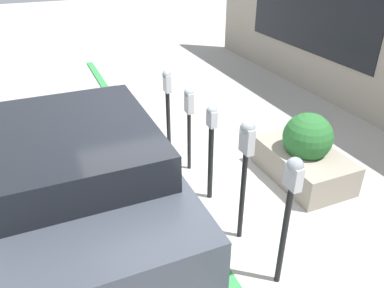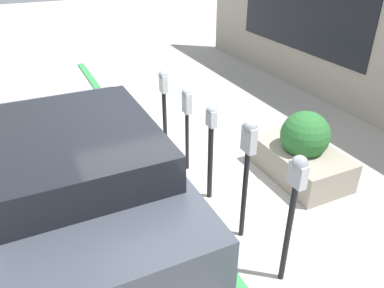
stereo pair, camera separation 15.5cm
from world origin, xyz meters
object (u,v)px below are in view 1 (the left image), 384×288
parking_meter_fourth (189,111)px  parking_meter_second (246,156)px  parking_meter_nearest (290,197)px  parked_car_front (80,173)px  planter_box (305,154)px  parking_meter_farthest (167,94)px  parking_meter_middle (211,140)px

parking_meter_fourth → parking_meter_second: bearing=178.9°
parking_meter_nearest → parking_meter_second: bearing=2.5°
parking_meter_nearest → parked_car_front: size_ratio=0.38×
parking_meter_nearest → parking_meter_second: parking_meter_second is taller
planter_box → parking_meter_farthest: bearing=39.6°
parking_meter_second → planter_box: (0.75, -1.53, -0.76)m
parking_meter_middle → parking_meter_nearest: bearing=-179.0°
parking_meter_nearest → parking_meter_middle: parking_meter_nearest is taller
parking_meter_middle → planter_box: (-0.12, -1.53, -0.51)m
parking_meter_second → parking_meter_middle: 0.91m
parked_car_front → parking_meter_fourth: bearing=-68.7°
parking_meter_farthest → planter_box: bearing=-140.4°
parking_meter_nearest → parking_meter_middle: (1.65, 0.03, -0.20)m
parking_meter_second → parking_meter_farthest: size_ratio=1.16×
parked_car_front → parking_meter_nearest: bearing=-136.0°
planter_box → parking_meter_nearest: bearing=135.5°
parking_meter_middle → parking_meter_farthest: bearing=-0.3°
parking_meter_nearest → parked_car_front: 2.51m
parking_meter_farthest → parking_meter_nearest: bearing=-179.7°
parking_meter_farthest → parked_car_front: parked_car_front is taller
parking_meter_second → planter_box: 1.87m
parking_meter_farthest → parked_car_front: size_ratio=0.34×
parking_meter_nearest → parked_car_front: bearing=44.3°
parked_car_front → parking_meter_middle: bearing=-94.8°
parking_meter_nearest → parking_meter_fourth: parking_meter_nearest is taller
planter_box → parked_car_front: 3.27m
parking_meter_fourth → planter_box: size_ratio=0.94×
parking_meter_farthest → planter_box: size_ratio=0.94×
parked_car_front → planter_box: bearing=-94.8°
parking_meter_nearest → parking_meter_middle: 1.66m
parking_meter_nearest → parking_meter_middle: size_ratio=1.10×
parking_meter_fourth → parking_meter_farthest: bearing=1.2°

